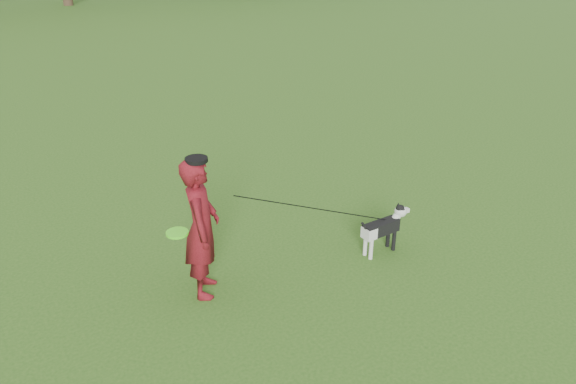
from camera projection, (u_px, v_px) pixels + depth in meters
ground at (295, 276)px, 6.54m from camera, size 120.00×120.00×0.00m
man at (202, 228)px, 5.95m from camera, size 0.62×0.69×1.59m
dog at (385, 226)px, 6.89m from camera, size 0.79×0.16×0.60m
man_held_items at (318, 209)px, 6.44m from camera, size 2.77×0.58×1.20m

